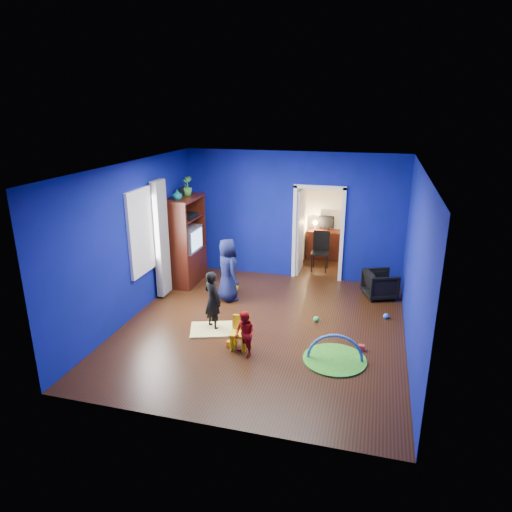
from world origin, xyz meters
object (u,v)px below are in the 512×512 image
(tv_armoire, at_px, (186,241))
(study_desk, at_px, (325,244))
(child_black, at_px, (213,300))
(vase, at_px, (177,195))
(folding_chair, at_px, (320,252))
(crt_tv, at_px, (187,239))
(play_mat, at_px, (335,360))
(kid_chair, at_px, (239,335))
(toddler_red, at_px, (245,334))
(armchair, at_px, (380,284))
(hopper_ball, at_px, (229,286))
(child_navy, at_px, (228,270))

(tv_armoire, relative_size, study_desk, 2.23)
(child_black, xyz_separation_m, vase, (-1.36, 1.70, 1.52))
(tv_armoire, xyz_separation_m, folding_chair, (2.82, 1.54, -0.52))
(study_desk, height_order, folding_chair, folding_chair)
(crt_tv, relative_size, play_mat, 0.69)
(play_mat, xyz_separation_m, study_desk, (-0.78, 5.04, 0.36))
(kid_chair, relative_size, study_desk, 0.57)
(vase, height_order, crt_tv, vase)
(toddler_red, distance_m, vase, 3.71)
(play_mat, xyz_separation_m, folding_chair, (-0.78, 4.08, 0.45))
(vase, relative_size, study_desk, 0.25)
(armchair, bearing_deg, play_mat, 144.89)
(hopper_ball, bearing_deg, kid_chair, -67.64)
(tv_armoire, distance_m, play_mat, 4.52)
(child_black, height_order, study_desk, child_black)
(crt_tv, bearing_deg, armchair, 3.00)
(vase, bearing_deg, toddler_red, -48.56)
(vase, relative_size, tv_armoire, 0.11)
(armchair, distance_m, play_mat, 2.86)
(armchair, height_order, hopper_ball, armchair)
(child_black, height_order, folding_chair, child_black)
(child_navy, height_order, kid_chair, child_navy)
(armchair, bearing_deg, child_black, 105.62)
(child_navy, relative_size, kid_chair, 2.62)
(child_black, height_order, play_mat, child_black)
(toddler_red, relative_size, kid_chair, 1.55)
(armchair, relative_size, child_black, 0.58)
(kid_chair, bearing_deg, tv_armoire, 125.06)
(vase, relative_size, play_mat, 0.22)
(toddler_red, xyz_separation_m, folding_chair, (0.63, 4.31, 0.07))
(armchair, height_order, toddler_red, toddler_red)
(child_navy, bearing_deg, play_mat, -169.24)
(child_black, distance_m, crt_tv, 2.44)
(toddler_red, relative_size, vase, 3.53)
(study_desk, bearing_deg, vase, -135.22)
(child_navy, bearing_deg, tv_armoire, 17.60)
(hopper_ball, bearing_deg, toddler_red, -66.22)
(child_navy, xyz_separation_m, kid_chair, (0.82, -1.86, -0.41))
(kid_chair, xyz_separation_m, play_mat, (1.57, 0.03, -0.24))
(play_mat, bearing_deg, tv_armoire, 144.78)
(child_black, distance_m, kid_chair, 0.94)
(armchair, height_order, tv_armoire, tv_armoire)
(play_mat, height_order, folding_chair, folding_chair)
(hopper_ball, relative_size, kid_chair, 0.79)
(crt_tv, distance_m, play_mat, 4.49)
(armchair, distance_m, tv_armoire, 4.32)
(toddler_red, bearing_deg, crt_tv, 165.38)
(hopper_ball, height_order, play_mat, hopper_ball)
(tv_armoire, bearing_deg, play_mat, -35.22)
(study_desk, xyz_separation_m, folding_chair, (0.00, -0.96, 0.09))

